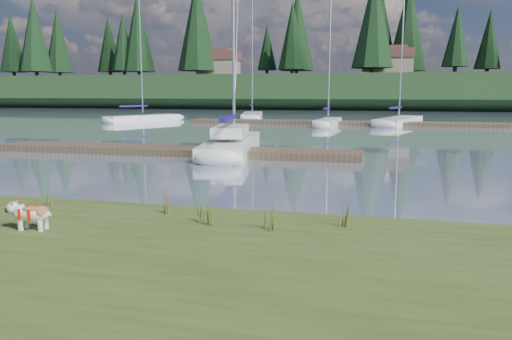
# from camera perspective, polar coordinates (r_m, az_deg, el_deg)

# --- Properties ---
(ground) EXTENTS (200.00, 200.00, 0.00)m
(ground) POSITION_cam_1_polar(r_m,az_deg,el_deg) (41.14, 7.61, 5.17)
(ground) COLOR gray
(ground) RESTS_ON ground
(ridge) EXTENTS (200.00, 20.00, 5.00)m
(ridge) POSITION_cam_1_polar(r_m,az_deg,el_deg) (83.92, 11.05, 8.68)
(ridge) COLOR #193117
(ridge) RESTS_ON ground
(bulldog) EXTENTS (0.79, 0.38, 0.47)m
(bulldog) POSITION_cam_1_polar(r_m,az_deg,el_deg) (9.23, -24.30, -4.46)
(bulldog) COLOR silver
(bulldog) RESTS_ON bank
(sailboat_main) EXTENTS (3.39, 9.59, 13.48)m
(sailboat_main) POSITION_cam_1_polar(r_m,az_deg,el_deg) (23.11, -2.54, 3.39)
(sailboat_main) COLOR white
(sailboat_main) RESTS_ON ground
(dock_near) EXTENTS (16.00, 2.00, 0.30)m
(dock_near) POSITION_cam_1_polar(r_m,az_deg,el_deg) (21.74, -9.44, 2.21)
(dock_near) COLOR #4C3D2C
(dock_near) RESTS_ON ground
(dock_far) EXTENTS (26.00, 2.20, 0.30)m
(dock_far) POSITION_cam_1_polar(r_m,az_deg,el_deg) (40.95, 10.41, 5.29)
(dock_far) COLOR #4C3D2C
(dock_far) RESTS_ON ground
(sailboat_bg_0) EXTENTS (5.15, 8.14, 11.98)m
(sailboat_bg_0) POSITION_cam_1_polar(r_m,az_deg,el_deg) (46.43, -12.07, 5.87)
(sailboat_bg_0) COLOR white
(sailboat_bg_0) RESTS_ON ground
(sailboat_bg_1) EXTENTS (3.66, 9.24, 13.40)m
(sailboat_bg_1) POSITION_cam_1_polar(r_m,az_deg,el_deg) (50.19, -0.39, 6.29)
(sailboat_bg_1) COLOR white
(sailboat_bg_1) RESTS_ON ground
(sailboat_bg_2) EXTENTS (1.70, 6.58, 9.95)m
(sailboat_bg_2) POSITION_cam_1_polar(r_m,az_deg,el_deg) (39.76, 8.37, 5.50)
(sailboat_bg_2) COLOR white
(sailboat_bg_2) RESTS_ON ground
(sailboat_bg_3) EXTENTS (4.58, 9.87, 14.09)m
(sailboat_bg_3) POSITION_cam_1_polar(r_m,az_deg,el_deg) (43.28, 16.29, 5.50)
(sailboat_bg_3) COLOR white
(sailboat_bg_3) RESTS_ON ground
(weed_0) EXTENTS (0.17, 0.14, 0.62)m
(weed_0) POSITION_cam_1_polar(r_m,az_deg,el_deg) (9.69, -10.11, -3.38)
(weed_0) COLOR #475B23
(weed_0) RESTS_ON bank
(weed_1) EXTENTS (0.17, 0.14, 0.51)m
(weed_1) POSITION_cam_1_polar(r_m,az_deg,el_deg) (8.98, -6.04, -4.56)
(weed_1) COLOR #475B23
(weed_1) RESTS_ON bank
(weed_2) EXTENTS (0.17, 0.14, 0.74)m
(weed_2) POSITION_cam_1_polar(r_m,az_deg,el_deg) (8.42, 1.44, -4.77)
(weed_2) COLOR #475B23
(weed_2) RESTS_ON bank
(weed_3) EXTENTS (0.17, 0.14, 0.58)m
(weed_3) POSITION_cam_1_polar(r_m,az_deg,el_deg) (11.00, -22.49, -2.55)
(weed_3) COLOR #475B23
(weed_3) RESTS_ON bank
(weed_4) EXTENTS (0.17, 0.14, 0.50)m
(weed_4) POSITION_cam_1_polar(r_m,az_deg,el_deg) (8.74, -5.23, -4.96)
(weed_4) COLOR #475B23
(weed_4) RESTS_ON bank
(weed_5) EXTENTS (0.17, 0.14, 0.69)m
(weed_5) POSITION_cam_1_polar(r_m,az_deg,el_deg) (8.70, 10.25, -4.58)
(weed_5) COLOR #475B23
(weed_5) RESTS_ON bank
(mud_lip) EXTENTS (60.00, 0.50, 0.14)m
(mud_lip) POSITION_cam_1_polar(r_m,az_deg,el_deg) (10.62, -12.38, -5.36)
(mud_lip) COLOR #33281C
(mud_lip) RESTS_ON ground
(conifer_0) EXTENTS (5.72, 5.72, 14.15)m
(conifer_0) POSITION_cam_1_polar(r_m,az_deg,el_deg) (98.53, -24.02, 14.01)
(conifer_0) COLOR #382619
(conifer_0) RESTS_ON ridge
(conifer_1) EXTENTS (4.40, 4.40, 11.30)m
(conifer_1) POSITION_cam_1_polar(r_m,az_deg,el_deg) (93.58, -14.92, 13.94)
(conifer_1) COLOR #382619
(conifer_1) RESTS_ON ridge
(conifer_2) EXTENTS (6.60, 6.60, 16.05)m
(conifer_2) POSITION_cam_1_polar(r_m,az_deg,el_deg) (84.88, -6.74, 16.26)
(conifer_2) COLOR #382619
(conifer_2) RESTS_ON ridge
(conifer_3) EXTENTS (4.84, 4.84, 12.25)m
(conifer_3) POSITION_cam_1_polar(r_m,az_deg,el_deg) (84.56, 4.18, 15.09)
(conifer_3) COLOR #382619
(conifer_3) RESTS_ON ridge
(conifer_4) EXTENTS (6.16, 6.16, 15.10)m
(conifer_4) POSITION_cam_1_polar(r_m,az_deg,el_deg) (77.51, 13.30, 16.45)
(conifer_4) COLOR #382619
(conifer_4) RESTS_ON ridge
(conifer_5) EXTENTS (3.96, 3.96, 10.35)m
(conifer_5) POSITION_cam_1_polar(r_m,az_deg,el_deg) (81.86, 21.97, 14.05)
(conifer_5) COLOR #382619
(conifer_5) RESTS_ON ridge
(house_0) EXTENTS (6.30, 5.30, 4.65)m
(house_0) POSITION_cam_1_polar(r_m,az_deg,el_deg) (85.20, -4.25, 12.06)
(house_0) COLOR gray
(house_0) RESTS_ON ridge
(house_1) EXTENTS (6.30, 5.30, 4.65)m
(house_1) POSITION_cam_1_polar(r_m,az_deg,el_deg) (81.93, 15.35, 11.89)
(house_1) COLOR gray
(house_1) RESTS_ON ridge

